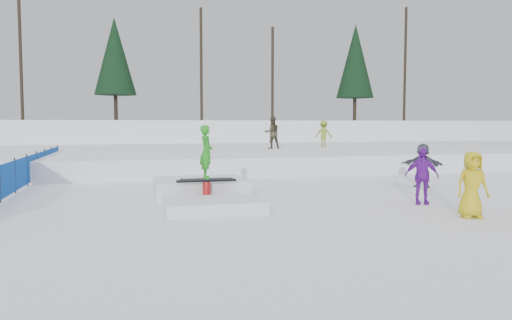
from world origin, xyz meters
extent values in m
plane|color=white|center=(0.00, 0.00, 0.00)|extent=(120.00, 120.00, 0.00)
cube|color=white|center=(0.00, 30.00, 1.20)|extent=(60.00, 14.00, 2.40)
cube|color=white|center=(0.00, 16.00, 0.40)|extent=(50.00, 18.00, 0.80)
cube|color=#073B99|center=(-6.50, 6.60, 0.55)|extent=(0.03, 16.00, 0.95)
cylinder|color=black|center=(-6.50, 2.80, 0.55)|extent=(0.05, 0.05, 1.10)
cylinder|color=black|center=(-6.50, 4.70, 0.55)|extent=(0.05, 0.05, 1.10)
cylinder|color=black|center=(-6.50, 6.60, 0.55)|extent=(0.05, 0.05, 1.10)
cylinder|color=black|center=(-6.50, 8.50, 0.55)|extent=(0.05, 0.05, 1.10)
cylinder|color=black|center=(-6.50, 10.40, 0.55)|extent=(0.05, 0.05, 1.10)
cylinder|color=black|center=(-6.50, 12.30, 0.55)|extent=(0.05, 0.05, 1.10)
cylinder|color=black|center=(-6.50, 14.20, 0.55)|extent=(0.05, 0.05, 1.10)
cylinder|color=black|center=(-11.00, 30.00, 7.40)|extent=(0.24, 0.24, 10.00)
cylinder|color=black|center=(-4.00, 28.50, 3.40)|extent=(0.30, 0.30, 2.00)
cone|color=black|center=(-4.00, 28.50, 7.38)|extent=(3.20, 3.20, 5.95)
cylinder|color=black|center=(3.00, 30.50, 7.15)|extent=(0.24, 0.24, 9.50)
cylinder|color=black|center=(9.00, 29.50, 6.40)|extent=(0.24, 0.24, 8.00)
cylinder|color=black|center=(16.00, 28.00, 3.40)|extent=(0.30, 0.30, 2.00)
cone|color=black|center=(16.00, 28.00, 7.55)|extent=(3.20, 3.20, 6.30)
cylinder|color=black|center=(22.00, 30.00, 7.65)|extent=(0.24, 0.24, 10.50)
imported|color=#3E3626|center=(4.50, 14.09, 1.67)|extent=(0.87, 0.69, 1.74)
imported|color=olive|center=(7.97, 15.25, 1.57)|extent=(1.14, 1.00, 1.54)
imported|color=purple|center=(4.50, -0.25, 0.76)|extent=(0.96, 0.65, 1.51)
imported|color=gold|center=(4.50, -2.27, 0.77)|extent=(0.80, 0.58, 1.53)
imported|color=#3E4250|center=(6.60, 2.97, 0.74)|extent=(1.26, 1.31, 1.49)
cube|color=white|center=(-1.08, 2.49, 0.27)|extent=(2.60, 2.20, 0.54)
cube|color=white|center=(-1.08, -0.01, 0.15)|extent=(2.40, 1.60, 0.30)
cylinder|color=red|center=(-1.08, 1.19, 0.03)|extent=(0.44, 0.44, 0.06)
cylinder|color=red|center=(-1.08, 1.19, 0.30)|extent=(0.20, 0.20, 0.60)
cube|color=black|center=(-1.08, 1.19, 0.63)|extent=(1.60, 0.16, 0.06)
cube|color=black|center=(-1.08, 1.19, 0.68)|extent=(1.40, 0.28, 0.03)
imported|color=#21931B|center=(-1.08, 1.19, 1.40)|extent=(0.34, 0.52, 1.42)
camera|label=1|loc=(-3.08, -11.98, 2.15)|focal=35.00mm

